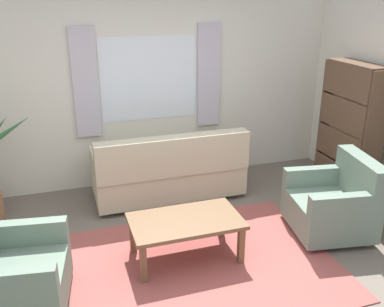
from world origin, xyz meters
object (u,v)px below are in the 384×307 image
armchair_right (335,203)px  coffee_table (186,224)px  couch (169,172)px  armchair_left (7,275)px  bookshelf (347,136)px

armchair_right → coffee_table: (-1.71, 0.03, 0.03)m
couch → coffee_table: bearing=81.6°
couch → armchair_right: 2.05m
coffee_table → armchair_left: bearing=-170.4°
bookshelf → coffee_table: bearing=109.1°
couch → bookshelf: size_ratio=1.10×
armchair_left → armchair_right: bearing=-77.3°
armchair_left → bookshelf: 4.27m
armchair_left → bookshelf: bearing=-66.0°
armchair_right → bookshelf: (0.76, 0.89, 0.42)m
coffee_table → bookshelf: bearing=19.1°
bookshelf → couch: bearing=77.6°
couch → armchair_left: bearing=41.7°
couch → bookshelf: (2.27, -0.50, 0.40)m
bookshelf → armchair_left: bearing=105.4°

